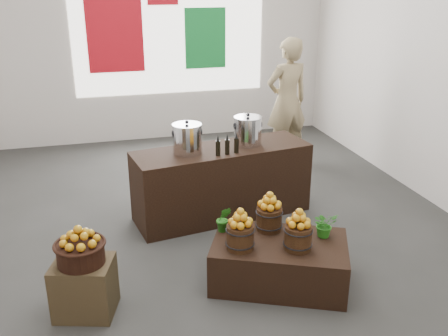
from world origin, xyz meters
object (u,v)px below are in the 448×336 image
object	(u,v)px
stock_pot_left	(187,140)
shopper	(287,101)
crate	(85,288)
display_table	(279,262)
stock_pot_center	(248,132)
wicker_basket	(81,253)
counter	(222,182)

from	to	relation	value
stock_pot_left	shopper	distance (m)	2.46
crate	stock_pot_left	bearing A→B (deg)	50.75
display_table	stock_pot_center	size ratio (longest dim) A/B	3.83
wicker_basket	shopper	world-z (taller)	shopper
wicker_basket	stock_pot_left	size ratio (longest dim) A/B	1.22
counter	stock_pot_center	size ratio (longest dim) A/B	6.47
counter	wicker_basket	bearing A→B (deg)	-145.71
counter	shopper	bearing A→B (deg)	38.82
wicker_basket	display_table	distance (m)	1.78
wicker_basket	counter	xyz separation A→B (m)	(1.59, 1.51, -0.15)
crate	stock_pot_left	distance (m)	2.01
display_table	stock_pot_center	bearing A→B (deg)	108.08
crate	wicker_basket	xyz separation A→B (m)	(0.00, 0.00, 0.33)
wicker_basket	stock_pot_center	bearing A→B (deg)	39.19
crate	wicker_basket	bearing A→B (deg)	0.00
shopper	wicker_basket	bearing A→B (deg)	35.60
wicker_basket	crate	bearing A→B (deg)	0.00
counter	stock_pot_center	world-z (taller)	stock_pot_center
display_table	shopper	world-z (taller)	shopper
stock_pot_center	shopper	bearing A→B (deg)	54.25
crate	display_table	world-z (taller)	crate
stock_pot_center	display_table	bearing A→B (deg)	-96.35
display_table	counter	bearing A→B (deg)	120.08
crate	counter	size ratio (longest dim) A/B	0.24
stock_pot_center	shopper	size ratio (longest dim) A/B	0.17
display_table	stock_pot_left	size ratio (longest dim) A/B	3.83
wicker_basket	counter	bearing A→B (deg)	43.46
stock_pot_left	stock_pot_center	xyz separation A→B (m)	(0.74, 0.12, 0.00)
counter	crate	bearing A→B (deg)	-145.71
crate	display_table	distance (m)	1.74
stock_pot_left	shopper	bearing A→B (deg)	41.84
display_table	counter	world-z (taller)	counter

